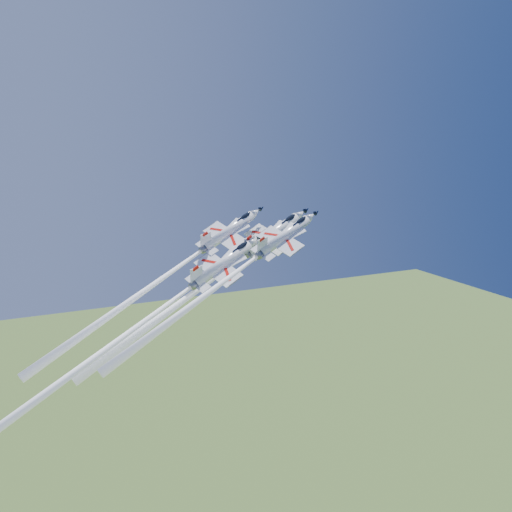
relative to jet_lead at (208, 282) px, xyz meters
name	(u,v)px	position (x,y,z in m)	size (l,w,h in m)	color
jet_lead	(208,282)	(0.00, 0.00, 0.00)	(38.73, 15.10, 33.46)	white
jet_left	(160,280)	(-7.69, 3.88, 0.31)	(38.27, 15.24, 33.37)	white
jet_right	(225,281)	(0.64, -6.29, 1.67)	(34.55, 13.48, 29.78)	white
jet_slot	(105,350)	(-19.05, -3.49, -8.31)	(50.89, 21.93, 47.87)	white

